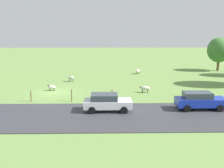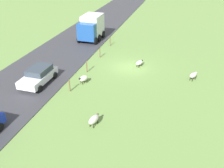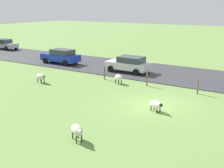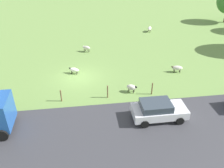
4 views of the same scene
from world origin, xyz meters
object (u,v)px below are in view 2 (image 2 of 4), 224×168
(sheep_1, at_px, (193,75))
(truck_0, at_px, (91,27))
(sheep_0, at_px, (139,63))
(sheep_3, at_px, (83,78))
(car_0, at_px, (39,75))
(sheep_4, at_px, (94,119))

(sheep_1, distance_m, truck_0, 16.62)
(sheep_0, bearing_deg, sheep_1, 164.54)
(sheep_0, distance_m, sheep_3, 7.07)
(car_0, bearing_deg, sheep_4, 148.78)
(sheep_4, height_order, car_0, car_0)
(truck_0, bearing_deg, sheep_3, 107.51)
(sheep_1, bearing_deg, sheep_0, -15.46)
(car_0, bearing_deg, truck_0, -91.28)
(sheep_4, bearing_deg, sheep_1, -126.24)
(sheep_4, bearing_deg, car_0, -31.22)
(sheep_3, bearing_deg, sheep_4, 119.49)
(sheep_3, xyz_separation_m, truck_0, (3.88, -12.30, 1.36))
(sheep_0, distance_m, car_0, 11.00)
(car_0, bearing_deg, sheep_1, -160.64)
(sheep_3, relative_size, sheep_4, 0.84)
(sheep_0, height_order, sheep_4, sheep_4)
(sheep_0, relative_size, truck_0, 0.26)
(sheep_3, height_order, sheep_4, sheep_3)
(sheep_1, xyz_separation_m, car_0, (14.54, 5.11, 0.32))
(sheep_4, xyz_separation_m, truck_0, (7.17, -18.11, 1.36))
(sheep_1, height_order, sheep_4, sheep_1)
(sheep_0, bearing_deg, sheep_4, 83.79)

